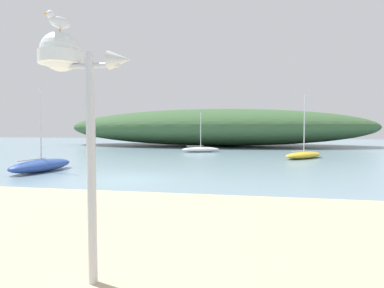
# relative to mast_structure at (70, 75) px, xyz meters

# --- Properties ---
(ground_plane) EXTENTS (120.00, 120.00, 0.00)m
(ground_plane) POSITION_rel_mast_structure_xyz_m (-2.99, 9.31, -2.99)
(ground_plane) COLOR #7A99A8
(distant_hill) EXTENTS (41.70, 15.54, 5.00)m
(distant_hill) POSITION_rel_mast_structure_xyz_m (-1.88, 38.14, -0.49)
(distant_hill) COLOR #3D6038
(distant_hill) RESTS_ON ground
(mast_structure) EXTENTS (1.26, 0.56, 3.35)m
(mast_structure) POSITION_rel_mast_structure_xyz_m (0.00, 0.00, 0.00)
(mast_structure) COLOR silver
(mast_structure) RESTS_ON beach_sand
(seagull_on_radar) EXTENTS (0.27, 0.33, 0.25)m
(seagull_on_radar) POSITION_rel_mast_structure_xyz_m (-0.15, -0.01, 0.70)
(seagull_on_radar) COLOR orange
(seagull_on_radar) RESTS_ON mast_structure
(sailboat_inner_mooring) EXTENTS (1.91, 4.17, 4.65)m
(sailboat_inner_mooring) POSITION_rel_mast_structure_xyz_m (-8.48, 10.81, -2.65)
(sailboat_inner_mooring) COLOR #2D4C9E
(sailboat_inner_mooring) RESTS_ON ground
(sailboat_far_right) EXTENTS (3.85, 4.03, 4.90)m
(sailboat_far_right) POSITION_rel_mast_structure_xyz_m (6.72, 20.89, -2.71)
(sailboat_far_right) COLOR gold
(sailboat_far_right) RESTS_ON ground
(sailboat_off_point) EXTENTS (3.91, 2.32, 3.91)m
(sailboat_off_point) POSITION_rel_mast_structure_xyz_m (-2.10, 25.89, -2.72)
(sailboat_off_point) COLOR white
(sailboat_off_point) RESTS_ON ground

